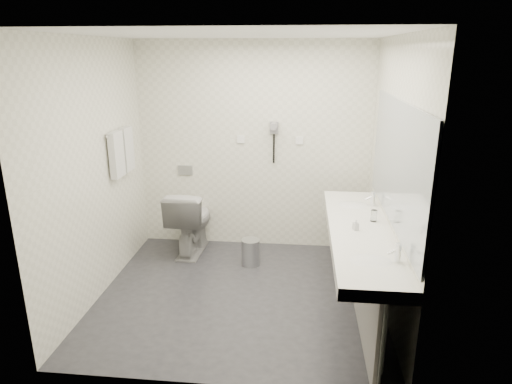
# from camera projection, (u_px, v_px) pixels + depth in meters

# --- Properties ---
(floor) EXTENTS (2.80, 2.80, 0.00)m
(floor) POSITION_uv_depth(u_px,v_px,m) (240.00, 294.00, 4.56)
(floor) COLOR #2D2D32
(floor) RESTS_ON ground
(ceiling) EXTENTS (2.80, 2.80, 0.00)m
(ceiling) POSITION_uv_depth(u_px,v_px,m) (237.00, 34.00, 3.82)
(ceiling) COLOR white
(ceiling) RESTS_ON wall_back
(wall_back) EXTENTS (2.80, 0.00, 2.80)m
(wall_back) POSITION_uv_depth(u_px,v_px,m) (253.00, 148.00, 5.42)
(wall_back) COLOR white
(wall_back) RESTS_ON floor
(wall_front) EXTENTS (2.80, 0.00, 2.80)m
(wall_front) POSITION_uv_depth(u_px,v_px,m) (211.00, 228.00, 2.96)
(wall_front) COLOR white
(wall_front) RESTS_ON floor
(wall_left) EXTENTS (0.00, 2.60, 2.60)m
(wall_left) POSITION_uv_depth(u_px,v_px,m) (95.00, 172.00, 4.33)
(wall_left) COLOR white
(wall_left) RESTS_ON floor
(wall_right) EXTENTS (0.00, 2.60, 2.60)m
(wall_right) POSITION_uv_depth(u_px,v_px,m) (392.00, 180.00, 4.05)
(wall_right) COLOR white
(wall_right) RESTS_ON floor
(vanity_counter) EXTENTS (0.55, 2.20, 0.10)m
(vanity_counter) POSITION_uv_depth(u_px,v_px,m) (360.00, 234.00, 4.02)
(vanity_counter) COLOR white
(vanity_counter) RESTS_ON floor
(vanity_panel) EXTENTS (0.03, 2.15, 0.75)m
(vanity_panel) POSITION_uv_depth(u_px,v_px,m) (360.00, 276.00, 4.15)
(vanity_panel) COLOR gray
(vanity_panel) RESTS_ON floor
(vanity_post_near) EXTENTS (0.06, 0.06, 0.75)m
(vanity_post_near) POSITION_uv_depth(u_px,v_px,m) (381.00, 347.00, 3.16)
(vanity_post_near) COLOR silver
(vanity_post_near) RESTS_ON floor
(vanity_post_far) EXTENTS (0.06, 0.06, 0.75)m
(vanity_post_far) POSITION_uv_depth(u_px,v_px,m) (352.00, 233.00, 5.13)
(vanity_post_far) COLOR silver
(vanity_post_far) RESTS_ON floor
(mirror) EXTENTS (0.02, 2.20, 1.05)m
(mirror) POSITION_uv_depth(u_px,v_px,m) (397.00, 164.00, 3.80)
(mirror) COLOR #B2BCC6
(mirror) RESTS_ON wall_right
(basin_near) EXTENTS (0.40, 0.31, 0.05)m
(basin_near) POSITION_uv_depth(u_px,v_px,m) (371.00, 262.00, 3.40)
(basin_near) COLOR white
(basin_near) RESTS_ON vanity_counter
(basin_far) EXTENTS (0.40, 0.31, 0.05)m
(basin_far) POSITION_uv_depth(u_px,v_px,m) (353.00, 206.00, 4.63)
(basin_far) COLOR white
(basin_far) RESTS_ON vanity_counter
(faucet_near) EXTENTS (0.04, 0.04, 0.15)m
(faucet_near) POSITION_uv_depth(u_px,v_px,m) (398.00, 253.00, 3.35)
(faucet_near) COLOR silver
(faucet_near) RESTS_ON vanity_counter
(faucet_far) EXTENTS (0.04, 0.04, 0.15)m
(faucet_far) POSITION_uv_depth(u_px,v_px,m) (373.00, 198.00, 4.58)
(faucet_far) COLOR silver
(faucet_far) RESTS_ON vanity_counter
(soap_bottle_a) EXTENTS (0.06, 0.06, 0.10)m
(soap_bottle_a) POSITION_uv_depth(u_px,v_px,m) (356.00, 225.00, 3.96)
(soap_bottle_a) COLOR white
(soap_bottle_a) RESTS_ON vanity_counter
(glass_left) EXTENTS (0.07, 0.07, 0.11)m
(glass_left) POSITION_uv_depth(u_px,v_px,m) (374.00, 216.00, 4.16)
(glass_left) COLOR silver
(glass_left) RESTS_ON vanity_counter
(toilet) EXTENTS (0.49, 0.81, 0.80)m
(toilet) POSITION_uv_depth(u_px,v_px,m) (191.00, 221.00, 5.44)
(toilet) COLOR white
(toilet) RESTS_ON floor
(flush_plate) EXTENTS (0.18, 0.02, 0.12)m
(flush_plate) POSITION_uv_depth(u_px,v_px,m) (185.00, 170.00, 5.58)
(flush_plate) COLOR #B2B5BA
(flush_plate) RESTS_ON wall_back
(pedal_bin) EXTENTS (0.25, 0.25, 0.29)m
(pedal_bin) POSITION_uv_depth(u_px,v_px,m) (251.00, 253.00, 5.16)
(pedal_bin) COLOR #B2B5BA
(pedal_bin) RESTS_ON floor
(bin_lid) EXTENTS (0.21, 0.21, 0.02)m
(bin_lid) POSITION_uv_depth(u_px,v_px,m) (251.00, 240.00, 5.12)
(bin_lid) COLOR #B2B5BA
(bin_lid) RESTS_ON pedal_bin
(towel_rail) EXTENTS (0.02, 0.62, 0.02)m
(towel_rail) POSITION_uv_depth(u_px,v_px,m) (119.00, 131.00, 4.75)
(towel_rail) COLOR silver
(towel_rail) RESTS_ON wall_left
(towel_near) EXTENTS (0.07, 0.24, 0.48)m
(towel_near) POSITION_uv_depth(u_px,v_px,m) (117.00, 155.00, 4.69)
(towel_near) COLOR silver
(towel_near) RESTS_ON towel_rail
(towel_far) EXTENTS (0.07, 0.24, 0.48)m
(towel_far) POSITION_uv_depth(u_px,v_px,m) (127.00, 149.00, 4.95)
(towel_far) COLOR silver
(towel_far) RESTS_ON towel_rail
(dryer_cradle) EXTENTS (0.10, 0.04, 0.14)m
(dryer_cradle) POSITION_uv_depth(u_px,v_px,m) (274.00, 128.00, 5.30)
(dryer_cradle) COLOR gray
(dryer_cradle) RESTS_ON wall_back
(dryer_barrel) EXTENTS (0.08, 0.14, 0.08)m
(dryer_barrel) POSITION_uv_depth(u_px,v_px,m) (274.00, 126.00, 5.22)
(dryer_barrel) COLOR gray
(dryer_barrel) RESTS_ON dryer_cradle
(dryer_cord) EXTENTS (0.02, 0.02, 0.35)m
(dryer_cord) POSITION_uv_depth(u_px,v_px,m) (274.00, 149.00, 5.36)
(dryer_cord) COLOR black
(dryer_cord) RESTS_ON dryer_cradle
(switch_plate_a) EXTENTS (0.09, 0.02, 0.09)m
(switch_plate_a) POSITION_uv_depth(u_px,v_px,m) (241.00, 139.00, 5.40)
(switch_plate_a) COLOR white
(switch_plate_a) RESTS_ON wall_back
(switch_plate_b) EXTENTS (0.09, 0.02, 0.09)m
(switch_plate_b) POSITION_uv_depth(u_px,v_px,m) (299.00, 140.00, 5.33)
(switch_plate_b) COLOR white
(switch_plate_b) RESTS_ON wall_back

